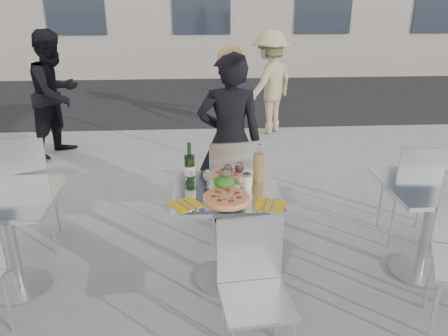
{
  "coord_description": "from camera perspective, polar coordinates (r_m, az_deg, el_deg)",
  "views": [
    {
      "loc": [
        -0.19,
        -2.74,
        2.0
      ],
      "look_at": [
        0.0,
        0.15,
        0.85
      ],
      "focal_mm": 35.0,
      "sensor_mm": 36.0,
      "label": 1
    }
  ],
  "objects": [
    {
      "name": "wineglass_red_b",
      "position": [
        3.09,
        2.04,
        -0.02
      ],
      "size": [
        0.07,
        0.07,
        0.16
      ],
      "color": "white",
      "rests_on": "main_table"
    },
    {
      "name": "side_table_right",
      "position": [
        3.53,
        25.35,
        -5.0
      ],
      "size": [
        0.72,
        0.72,
        0.75
      ],
      "color": "#B7BABF",
      "rests_on": "ground"
    },
    {
      "name": "ground",
      "position": [
        3.4,
        0.17,
        -14.41
      ],
      "size": [
        80.0,
        80.0,
        0.0
      ],
      "primitive_type": "plane",
      "color": "slate"
    },
    {
      "name": "pedestrian_b",
      "position": [
        6.74,
        6.01,
        11.01
      ],
      "size": [
        1.09,
        1.11,
        1.53
      ],
      "primitive_type": "imported",
      "rotation": [
        0.0,
        0.0,
        3.96
      ],
      "color": "tan",
      "rests_on": "ground"
    },
    {
      "name": "carafe",
      "position": [
        3.09,
        4.54,
        0.1
      ],
      "size": [
        0.08,
        0.08,
        0.29
      ],
      "color": "#D1B359",
      "rests_on": "main_table"
    },
    {
      "name": "wineglass_red_a",
      "position": [
        3.04,
        0.51,
        -0.33
      ],
      "size": [
        0.07,
        0.07,
        0.16
      ],
      "color": "white",
      "rests_on": "main_table"
    },
    {
      "name": "chair_far",
      "position": [
        3.63,
        1.21,
        -1.83
      ],
      "size": [
        0.47,
        0.48,
        0.94
      ],
      "rotation": [
        0.0,
        0.0,
        3.25
      ],
      "color": "silver",
      "rests_on": "ground"
    },
    {
      "name": "street_asphalt",
      "position": [
        9.45,
        -2.55,
        9.46
      ],
      "size": [
        24.0,
        5.0,
        0.0
      ],
      "primitive_type": "cube",
      "color": "black",
      "rests_on": "ground"
    },
    {
      "name": "chair_near",
      "position": [
        2.55,
        3.85,
        -14.39
      ],
      "size": [
        0.42,
        0.43,
        0.85
      ],
      "rotation": [
        0.0,
        0.0,
        0.1
      ],
      "color": "silver",
      "rests_on": "ground"
    },
    {
      "name": "wineglass_white_a",
      "position": [
        2.96,
        -2.13,
        -1.04
      ],
      "size": [
        0.07,
        0.07,
        0.16
      ],
      "color": "white",
      "rests_on": "main_table"
    },
    {
      "name": "napkin_left",
      "position": [
        2.81,
        -5.03,
        -4.76
      ],
      "size": [
        0.25,
        0.25,
        0.01
      ],
      "rotation": [
        0.0,
        0.0,
        0.55
      ],
      "color": "gold",
      "rests_on": "main_table"
    },
    {
      "name": "main_table",
      "position": [
        3.11,
        0.18,
        -6.36
      ],
      "size": [
        0.72,
        0.72,
        0.75
      ],
      "color": "#B7BABF",
      "rests_on": "ground"
    },
    {
      "name": "sugar_shaker",
      "position": [
        3.02,
        3.03,
        -1.68
      ],
      "size": [
        0.06,
        0.06,
        0.11
      ],
      "color": "white",
      "rests_on": "main_table"
    },
    {
      "name": "salad_plate",
      "position": [
        3.03,
        0.06,
        -1.97
      ],
      "size": [
        0.22,
        0.22,
        0.09
      ],
      "color": "white",
      "rests_on": "main_table"
    },
    {
      "name": "pizza_far",
      "position": [
        3.21,
        0.42,
        -0.96
      ],
      "size": [
        0.3,
        0.3,
        0.03
      ],
      "color": "white",
      "rests_on": "main_table"
    },
    {
      "name": "pizza_near",
      "position": [
        2.88,
        0.33,
        -3.83
      ],
      "size": [
        0.31,
        0.31,
        0.02
      ],
      "color": "#E7A45A",
      "rests_on": "main_table"
    },
    {
      "name": "side_chair_rfar",
      "position": [
        3.93,
        23.79,
        -2.15
      ],
      "size": [
        0.46,
        0.47,
        0.91
      ],
      "rotation": [
        0.0,
        0.0,
        3.02
      ],
      "color": "silver",
      "rests_on": "ground"
    },
    {
      "name": "wineglass_white_b",
      "position": [
        3.0,
        0.27,
        -0.67
      ],
      "size": [
        0.07,
        0.07,
        0.16
      ],
      "color": "white",
      "rests_on": "main_table"
    },
    {
      "name": "wine_bottle",
      "position": [
        3.1,
        -4.5,
        0.11
      ],
      "size": [
        0.08,
        0.08,
        0.29
      ],
      "color": "#294C1C",
      "rests_on": "main_table"
    },
    {
      "name": "pedestrian_a",
      "position": [
        6.12,
        -21.14,
        9.01
      ],
      "size": [
        0.89,
        0.97,
        1.62
      ],
      "primitive_type": "imported",
      "rotation": [
        0.0,
        0.0,
        1.13
      ],
      "color": "black",
      "rests_on": "ground"
    },
    {
      "name": "woman_diner",
      "position": [
        3.9,
        0.75,
        3.59
      ],
      "size": [
        0.58,
        0.38,
        1.58
      ],
      "primitive_type": "imported",
      "rotation": [
        0.0,
        0.0,
        3.14
      ],
      "color": "black",
      "rests_on": "ground"
    },
    {
      "name": "napkin_right",
      "position": [
        2.81,
        6.06,
        -4.77
      ],
      "size": [
        0.23,
        0.23,
        0.01
      ],
      "rotation": [
        0.0,
        0.0,
        -0.36
      ],
      "color": "gold",
      "rests_on": "main_table"
    },
    {
      "name": "side_table_left",
      "position": [
        3.37,
        -26.38,
        -6.48
      ],
      "size": [
        0.72,
        0.72,
        0.75
      ],
      "color": "#B7BABF",
      "rests_on": "ground"
    },
    {
      "name": "side_chair_lfar",
      "position": [
        3.79,
        -25.02,
        -2.16
      ],
      "size": [
        0.55,
        0.56,
        1.01
      ],
      "rotation": [
        0.0,
        0.0,
        3.36
      ],
      "color": "silver",
      "rests_on": "ground"
    }
  ]
}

